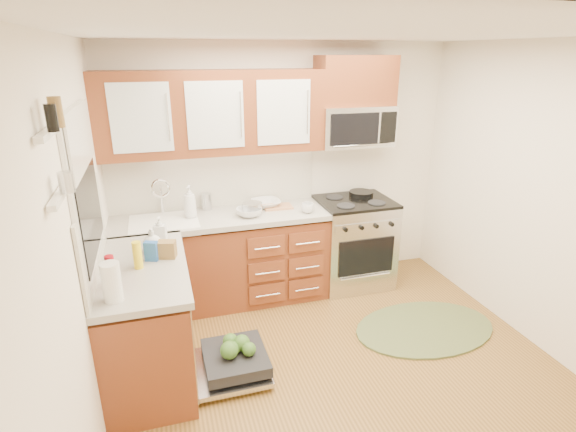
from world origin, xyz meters
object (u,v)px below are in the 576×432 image
object	(u,v)px
skillet	(361,193)
bowl_a	(266,203)
bowl_b	(249,212)
upper_cabinets	(213,113)
cup	(308,208)
rug	(425,328)
dishwasher	(230,363)
microwave	(354,126)
stock_pot	(253,209)
sink	(165,234)
range	(353,242)
paper_towel_roll	(112,282)
cutting_board	(278,207)

from	to	relation	value
skillet	bowl_a	world-z (taller)	skillet
bowl_a	bowl_b	distance (m)	0.31
upper_cabinets	cup	bearing A→B (deg)	-20.05
upper_cabinets	rug	bearing A→B (deg)	-35.07
rug	bowl_a	bearing A→B (deg)	135.77
dishwasher	microwave	bearing A→B (deg)	39.07
stock_pot	cup	xyz separation A→B (m)	(0.52, -0.11, -0.01)
bowl_b	bowl_a	bearing A→B (deg)	45.22
bowl_b	cup	xyz separation A→B (m)	(0.56, -0.07, 0.01)
stock_pot	bowl_a	bearing A→B (deg)	45.41
bowl_a	sink	bearing A→B (deg)	-171.89
bowl_b	sink	bearing A→B (deg)	174.59
microwave	bowl_b	xyz separation A→B (m)	(-1.14, -0.20, -0.74)
range	skillet	size ratio (longest dim) A/B	3.72
stock_pot	cup	distance (m)	0.53
skillet	stock_pot	size ratio (longest dim) A/B	1.35
sink	skillet	xyz separation A→B (m)	(2.06, 0.14, 0.17)
paper_towel_roll	bowl_b	size ratio (longest dim) A/B	1.04
range	upper_cabinets	bearing A→B (deg)	174.11
bowl_b	range	bearing A→B (deg)	4.24
range	stock_pot	bearing A→B (deg)	-177.73
microwave	cutting_board	xyz separation A→B (m)	(-0.82, -0.05, -0.76)
upper_cabinets	rug	size ratio (longest dim) A/B	1.55
bowl_b	dishwasher	bearing A→B (deg)	-110.89
rug	sink	bearing A→B (deg)	155.09
microwave	sink	distance (m)	2.13
range	dishwasher	distance (m)	1.95
dishwasher	cup	size ratio (longest dim) A/B	5.72
sink	rug	size ratio (longest dim) A/B	0.47
cutting_board	paper_towel_roll	bearing A→B (deg)	-135.64
stock_pot	cup	bearing A→B (deg)	-12.25
microwave	paper_towel_roll	bearing A→B (deg)	-146.98
stock_pot	cup	size ratio (longest dim) A/B	1.55
skillet	cutting_board	bearing A→B (deg)	-176.43
sink	dishwasher	xyz separation A→B (m)	(0.39, -1.12, -0.70)
cutting_board	bowl_b	size ratio (longest dim) A/B	1.15
paper_towel_roll	cup	xyz separation A→B (m)	(1.70, 1.20, -0.08)
cutting_board	bowl_b	distance (m)	0.36
sink	dishwasher	bearing A→B (deg)	-70.80
range	dishwasher	xyz separation A→B (m)	(-1.54, -1.13, -0.38)
microwave	stock_pot	size ratio (longest dim) A/B	4.01
skillet	bowl_a	size ratio (longest dim) A/B	0.89
paper_towel_roll	skillet	bearing A→B (deg)	31.76
skillet	range	bearing A→B (deg)	-134.60
dishwasher	cutting_board	bearing A→B (deg)	58.91
bowl_b	microwave	bearing A→B (deg)	10.17
microwave	sink	bearing A→B (deg)	-176.15
microwave	rug	distance (m)	2.06
sink	stock_pot	bearing A→B (deg)	-2.32
stock_pot	paper_towel_roll	size ratio (longest dim) A/B	0.74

